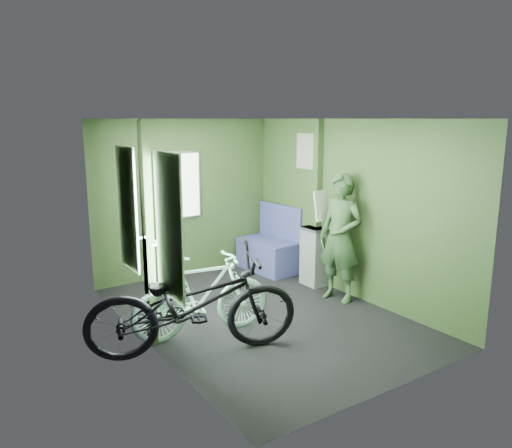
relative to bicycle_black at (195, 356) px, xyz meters
The scene contains 6 objects.
room 1.87m from the bicycle_black, 25.98° to the left, with size 4.00×4.02×2.31m.
bicycle_black is the anchor object (origin of this frame).
bicycle_mint 0.46m from the bicycle_black, 52.36° to the left, with size 0.43×1.53×0.92m, color #94DDBD.
passenger 2.44m from the bicycle_black, ahead, with size 0.53×0.70×1.64m.
waste_box 2.62m from the bicycle_black, 23.23° to the left, with size 0.24×0.34×0.83m, color gray.
bench_seat 3.00m from the bicycle_black, 40.53° to the left, with size 0.60×0.99×1.00m.
Camera 1 is at (-3.13, -4.63, 2.30)m, focal length 35.00 mm.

